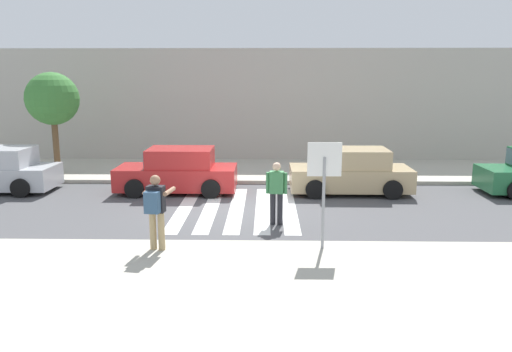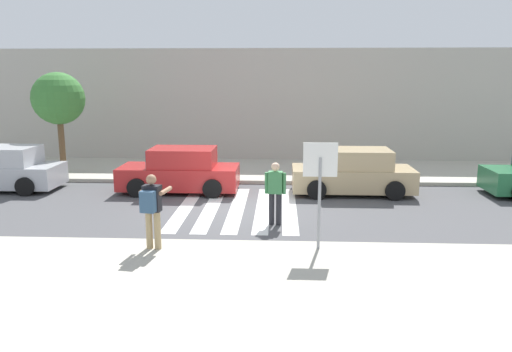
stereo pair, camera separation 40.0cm
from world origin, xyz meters
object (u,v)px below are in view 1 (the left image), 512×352
object	(u,v)px
stop_sign	(324,172)
street_tree_west	(52,99)
pedestrian_crossing	(277,190)
parked_car_red	(178,172)
photographer_with_backpack	(156,206)
parked_car_tan	(351,172)

from	to	relation	value
stop_sign	street_tree_west	xyz separation A→B (m)	(-9.65, 8.54, 1.16)
pedestrian_crossing	parked_car_red	distance (m)	5.01
stop_sign	street_tree_west	world-z (taller)	street_tree_west
stop_sign	parked_car_red	distance (m)	7.49
parked_car_red	photographer_with_backpack	bearing A→B (deg)	-84.47
pedestrian_crossing	parked_car_tan	distance (m)	4.58
pedestrian_crossing	parked_car_tan	world-z (taller)	pedestrian_crossing
photographer_with_backpack	pedestrian_crossing	size ratio (longest dim) A/B	1.00
photographer_with_backpack	street_tree_west	distance (m)	10.73
photographer_with_backpack	parked_car_tan	xyz separation A→B (m)	(5.39, 6.19, -0.44)
photographer_with_backpack	pedestrian_crossing	bearing A→B (deg)	41.92
stop_sign	pedestrian_crossing	xyz separation A→B (m)	(-1.01, 2.25, -0.94)
stop_sign	parked_car_tan	xyz separation A→B (m)	(1.64, 5.97, -1.19)
photographer_with_backpack	parked_car_tan	world-z (taller)	photographer_with_backpack
photographer_with_backpack	parked_car_red	bearing A→B (deg)	95.53
photographer_with_backpack	stop_sign	bearing A→B (deg)	3.30
parked_car_tan	street_tree_west	xyz separation A→B (m)	(-11.28, 2.57, 2.35)
photographer_with_backpack	parked_car_tan	bearing A→B (deg)	48.96
stop_sign	street_tree_west	bearing A→B (deg)	138.48
stop_sign	parked_car_tan	distance (m)	6.31
stop_sign	street_tree_west	distance (m)	12.94
stop_sign	pedestrian_crossing	size ratio (longest dim) A/B	1.41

